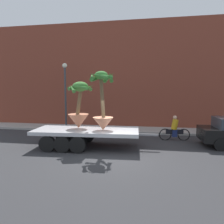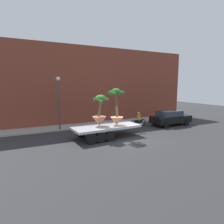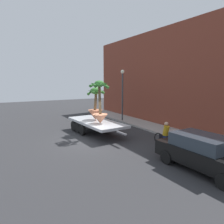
{
  "view_description": "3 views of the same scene",
  "coord_description": "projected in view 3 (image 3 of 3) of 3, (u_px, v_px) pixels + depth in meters",
  "views": [
    {
      "loc": [
        1.56,
        -9.34,
        3.02
      ],
      "look_at": [
        -0.27,
        1.13,
        1.91
      ],
      "focal_mm": 33.51,
      "sensor_mm": 36.0,
      "label": 1
    },
    {
      "loc": [
        -7.81,
        -12.5,
        4.21
      ],
      "look_at": [
        -0.56,
        2.21,
        1.9
      ],
      "focal_mm": 30.43,
      "sensor_mm": 36.0,
      "label": 2
    },
    {
      "loc": [
        11.93,
        -5.3,
        3.96
      ],
      "look_at": [
        -0.59,
        1.9,
        1.74
      ],
      "focal_mm": 32.74,
      "sensor_mm": 36.0,
      "label": 3
    }
  ],
  "objects": [
    {
      "name": "ground_plane",
      "position": [
        91.0,
        141.0,
        13.44
      ],
      "size": [
        60.0,
        60.0,
        0.0
      ],
      "primitive_type": "plane",
      "color": "#2D2D30"
    },
    {
      "name": "flatbed_trailer",
      "position": [
        95.0,
        123.0,
        15.49
      ],
      "size": [
        6.48,
        2.61,
        0.98
      ],
      "color": "#B7BABF",
      "rests_on": "ground"
    },
    {
      "name": "parked_car",
      "position": [
        204.0,
        152.0,
        9.0
      ],
      "size": [
        4.38,
        2.0,
        1.58
      ],
      "color": "black",
      "rests_on": "ground"
    },
    {
      "name": "building_facade",
      "position": [
        178.0,
        78.0,
        16.64
      ],
      "size": [
        24.0,
        1.2,
        8.38
      ],
      "primitive_type": "cube",
      "color": "brown",
      "rests_on": "ground"
    },
    {
      "name": "potted_palm_middle",
      "position": [
        100.0,
        105.0,
        14.23
      ],
      "size": [
        1.41,
        1.4,
        3.0
      ],
      "color": "tan",
      "rests_on": "flatbed_trailer"
    },
    {
      "name": "cyclist",
      "position": [
        166.0,
        135.0,
        12.38
      ],
      "size": [
        1.84,
        0.38,
        1.54
      ],
      "color": "black",
      "rests_on": "ground"
    },
    {
      "name": "street_lamp",
      "position": [
        122.0,
        88.0,
        19.41
      ],
      "size": [
        0.36,
        0.36,
        4.83
      ],
      "color": "#383D42",
      "rests_on": "sidewalk"
    },
    {
      "name": "sidewalk",
      "position": [
        161.0,
        129.0,
        16.43
      ],
      "size": [
        24.0,
        2.2,
        0.15
      ],
      "primitive_type": "cube",
      "color": "#A39E99",
      "rests_on": "ground"
    },
    {
      "name": "potted_palm_rear",
      "position": [
        96.0,
        106.0,
        15.56
      ],
      "size": [
        1.38,
        1.4,
        2.49
      ],
      "color": "#C17251",
      "rests_on": "flatbed_trailer"
    }
  ]
}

